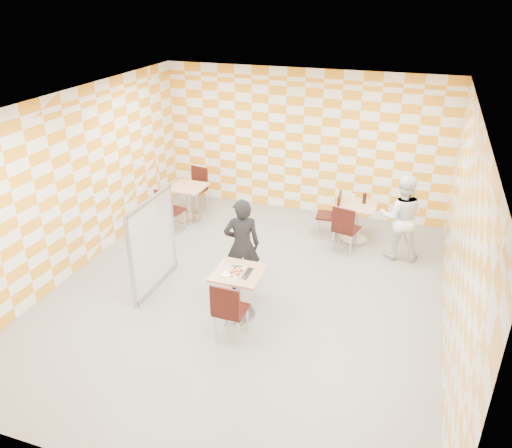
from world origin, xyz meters
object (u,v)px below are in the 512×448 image
Objects in this scene: second_table at (356,216)px; partition at (153,244)px; sport_bottle at (353,197)px; chair_second_side at (333,212)px; chair_empty_far at (197,185)px; soda_bottle at (364,198)px; empty_table at (188,197)px; man_white at (401,217)px; chair_second_front at (345,226)px; chair_empty_near at (168,208)px; chair_main_front at (228,308)px; man_dark at (242,245)px; main_table at (239,286)px.

partition reaches higher than second_table.
second_table is at bearing -50.14° from sport_bottle.
chair_second_side is 1.00× the size of chair_empty_far.
chair_empty_far is at bearing 174.73° from soda_bottle.
empty_table is at bearing -175.42° from soda_bottle.
man_white reaches higher than soda_bottle.
second_table is at bearing 43.62° from partition.
man_white is at bearing -29.30° from sport_bottle.
partition is at bearing -141.87° from chair_second_front.
chair_empty_near is 0.60× the size of partition.
chair_second_front is 0.75m from sport_bottle.
man_white is (4.33, -0.82, 0.24)m from chair_empty_far.
empty_table is 4.07m from chair_main_front.
soda_bottle reaches higher than sport_bottle.
man_white is at bearing -25.72° from second_table.
man_dark is (-1.02, -2.25, 0.24)m from chair_second_side.
soda_bottle reaches higher than main_table.
second_table is 2.71m from man_dark.
soda_bottle is (3.63, 0.97, 0.31)m from chair_empty_near.
chair_second_front is 3.42m from partition.
man_white is (2.29, 1.87, 0.00)m from man_dark.
partition reaches higher than main_table.
chair_empty_near is 1.00× the size of chair_empty_far.
chair_second_front reaches higher than empty_table.
chair_main_front is 3.64m from chair_second_side.
soda_bottle reaches higher than chair_second_front.
man_dark is at bearing 102.36° from chair_main_front.
partition is (-2.81, -2.68, 0.28)m from second_table.
chair_second_side is 3.09m from chair_empty_far.
chair_empty_near is at bearing -165.03° from soda_bottle.
main_table is 3.33m from sport_bottle.
second_table is 0.37m from soda_bottle.
man_white is (2.08, 2.58, 0.28)m from main_table.
man_dark reaches higher than chair_second_side.
man_dark reaches higher than partition.
chair_second_front reaches higher than main_table.
chair_second_side is (-0.32, 0.56, 0.00)m from chair_second_front.
soda_bottle is (1.57, 2.36, 0.07)m from man_dark.
man_dark is (1.34, 0.41, -0.01)m from partition.
chair_main_front is at bearing -49.11° from chair_empty_near.
empty_table is 0.81× the size of chair_second_front.
chair_empty_near is (-3.52, -0.88, 0.04)m from second_table.
chair_empty_far is at bearing 171.76° from chair_second_side.
man_dark reaches higher than chair_empty_near.
main_table and empty_table have the same top height.
empty_table is at bearing 81.64° from chair_empty_near.
man_white is (0.82, -0.39, 0.28)m from second_table.
second_table is 0.81× the size of chair_empty_near.
partition is 3.90m from sport_bottle.
man_white is (2.00, 3.19, 0.24)m from chair_main_front.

